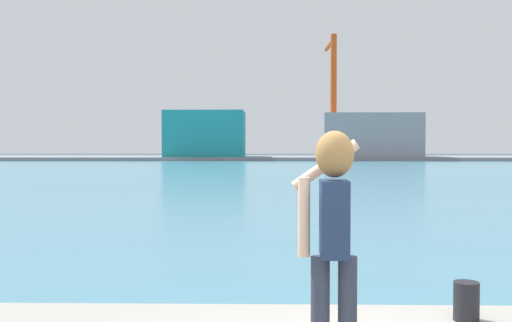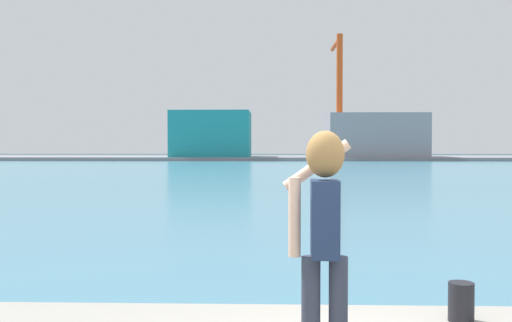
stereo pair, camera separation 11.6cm
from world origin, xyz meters
TOP-DOWN VIEW (x-y plane):
  - ground_plane at (0.00, 50.00)m, footprint 220.00×220.00m
  - harbor_water at (0.00, 52.00)m, footprint 140.00×100.00m
  - far_shore_dock at (0.00, 92.00)m, footprint 140.00×20.00m
  - person_photographer at (-0.39, 0.32)m, footprint 0.53×0.55m
  - harbor_bollard at (0.99, 1.48)m, footprint 0.24×0.24m
  - warehouse_left at (-10.83, 88.79)m, footprint 12.32×10.44m
  - warehouse_right at (15.23, 89.26)m, footprint 15.17×11.34m
  - port_crane at (9.61, 90.15)m, footprint 1.04×10.48m

SIDE VIEW (x-z plane):
  - ground_plane at x=0.00m, z-range 0.00..0.00m
  - harbor_water at x=0.00m, z-range 0.00..0.02m
  - far_shore_dock at x=0.00m, z-range 0.00..0.55m
  - harbor_bollard at x=0.99m, z-range 0.67..1.04m
  - person_photographer at x=-0.39m, z-range 0.87..2.61m
  - warehouse_right at x=15.23m, z-range 0.55..7.32m
  - warehouse_left at x=-10.83m, z-range 0.55..7.76m
  - port_crane at x=9.61m, z-range 2.34..21.90m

